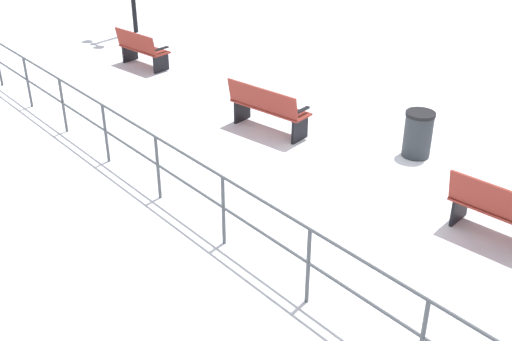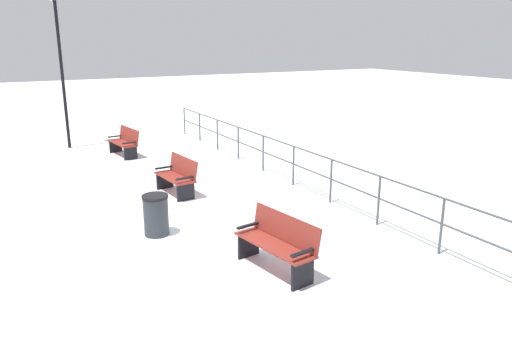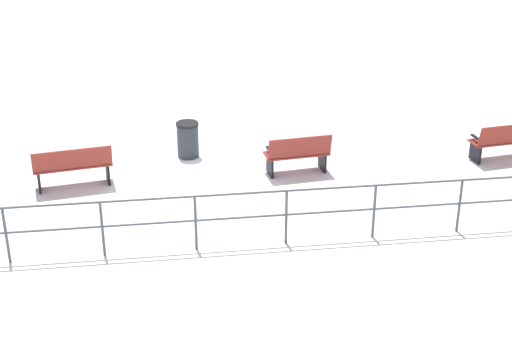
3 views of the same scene
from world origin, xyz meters
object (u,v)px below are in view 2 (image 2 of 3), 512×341
at_px(bench_nearest, 125,142).
at_px(bench_second, 177,176).
at_px(lamppost_near, 58,37).
at_px(bench_third, 278,242).
at_px(trash_bin, 156,215).

height_order(bench_nearest, bench_second, bench_second).
height_order(bench_nearest, lamppost_near, lamppost_near).
distance_m(bench_third, trash_bin, 2.81).
xyz_separation_m(bench_second, lamppost_near, (1.59, -6.97, 3.39)).
height_order(bench_second, lamppost_near, lamppost_near).
xyz_separation_m(bench_nearest, bench_third, (-0.17, 9.57, 0.03)).
height_order(bench_nearest, trash_bin, bench_nearest).
bearing_deg(trash_bin, bench_nearest, -99.30).
height_order(bench_third, trash_bin, bench_third).
xyz_separation_m(bench_nearest, lamppost_near, (1.47, -2.18, 3.39)).
distance_m(bench_nearest, bench_third, 9.57).
height_order(bench_nearest, bench_third, bench_third).
relative_size(bench_nearest, bench_second, 1.08).
height_order(bench_second, bench_third, bench_third).
bearing_deg(lamppost_near, trash_bin, 91.87).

